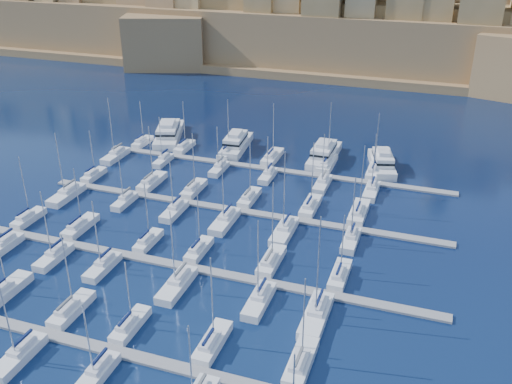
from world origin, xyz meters
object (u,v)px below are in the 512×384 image
at_px(sailboat_2, 71,309).
at_px(motor_yacht_b, 236,143).
at_px(motor_yacht_d, 382,162).
at_px(motor_yacht_c, 324,153).
at_px(sailboat_4, 212,343).
at_px(motor_yacht_a, 169,133).

relative_size(sailboat_2, motor_yacht_b, 0.81).
bearing_deg(motor_yacht_d, motor_yacht_b, 179.43).
height_order(motor_yacht_c, motor_yacht_d, same).
bearing_deg(motor_yacht_d, sailboat_2, -117.58).
xyz_separation_m(sailboat_4, motor_yacht_c, (-0.36, 70.45, 0.98)).
distance_m(sailboat_4, motor_yacht_c, 70.46).
height_order(sailboat_2, motor_yacht_c, sailboat_2).
xyz_separation_m(motor_yacht_c, motor_yacht_d, (14.03, -0.80, 0.00)).
bearing_deg(sailboat_2, sailboat_4, -0.02).
distance_m(sailboat_4, motor_yacht_b, 73.69).
relative_size(sailboat_4, motor_yacht_b, 0.86).
distance_m(motor_yacht_a, motor_yacht_b, 19.71).
distance_m(sailboat_2, sailboat_4, 22.70).
xyz_separation_m(sailboat_2, motor_yacht_c, (22.34, 70.44, 0.99)).
xyz_separation_m(sailboat_4, motor_yacht_a, (-42.61, 71.58, 0.98)).
distance_m(sailboat_2, motor_yacht_c, 73.91).
height_order(sailboat_4, motor_yacht_a, sailboat_4).
height_order(sailboat_4, motor_yacht_c, sailboat_4).
distance_m(sailboat_2, motor_yacht_d, 78.57).
xyz_separation_m(motor_yacht_a, motor_yacht_b, (19.65, -1.57, -0.00)).
relative_size(motor_yacht_a, motor_yacht_b, 1.22).
relative_size(motor_yacht_b, motor_yacht_c, 0.97).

